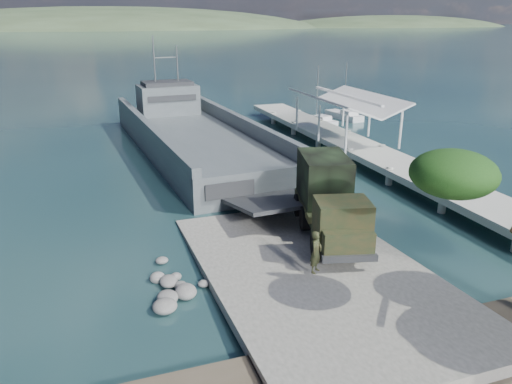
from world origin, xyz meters
name	(u,v)px	position (x,y,z in m)	size (l,w,h in m)	color
ground	(305,268)	(0.00, 0.00, 0.00)	(1400.00, 1400.00, 0.00)	#19383D
boat_ramp	(314,273)	(0.00, -1.00, 0.25)	(10.00, 18.00, 0.50)	slate
shoreline_rocks	(180,284)	(-6.20, 0.50, 0.00)	(3.20, 5.60, 0.90)	slate
distant_headlands	(132,29)	(50.00, 560.00, 0.00)	(1000.00, 240.00, 48.00)	#35472C
pier	(350,137)	(13.00, 18.77, 1.60)	(6.40, 44.00, 6.10)	#B5B6AB
landing_craft	(196,142)	(-0.02, 24.36, 0.89)	(11.27, 37.05, 10.87)	#495357
military_truck	(329,199)	(2.53, 2.60, 2.50)	(4.72, 9.04, 4.02)	black
soldier	(316,260)	(-0.41, -1.97, 1.50)	(0.73, 0.48, 1.99)	black
sailboat_near	(317,121)	(16.04, 31.85, 0.37)	(3.12, 5.92, 6.92)	silver
sailboat_far	(345,116)	(20.72, 33.82, 0.38)	(2.52, 5.96, 7.04)	silver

